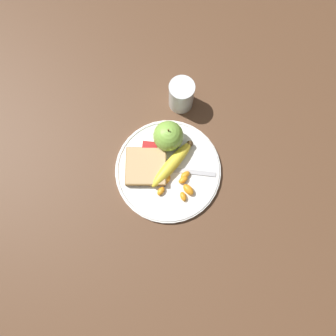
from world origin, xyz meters
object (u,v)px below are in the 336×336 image
(juice_glass, at_px, (181,96))
(bread_slice, at_px, (146,166))
(jam_packet, at_px, (150,148))
(apple, at_px, (168,136))
(plate, at_px, (168,170))
(banana, at_px, (173,164))
(fork, at_px, (172,168))

(juice_glass, bearing_deg, bread_slice, -110.20)
(jam_packet, bearing_deg, apple, 31.84)
(plate, bearing_deg, jam_packet, 136.63)
(banana, bearing_deg, apple, 105.04)
(banana, relative_size, fork, 0.76)
(juice_glass, xyz_separation_m, apple, (-0.02, -0.12, 0.01))
(banana, bearing_deg, fork, -83.94)
(plate, height_order, apple, apple)
(plate, distance_m, apple, 0.09)
(bread_slice, bearing_deg, fork, 3.13)
(banana, bearing_deg, bread_slice, -168.76)
(apple, height_order, bread_slice, apple)
(plate, bearing_deg, bread_slice, 179.43)
(bread_slice, xyz_separation_m, jam_packet, (0.00, 0.05, -0.00))
(plate, xyz_separation_m, juice_glass, (0.02, 0.20, 0.04))
(banana, bearing_deg, juice_glass, 88.39)
(juice_glass, xyz_separation_m, jam_packet, (-0.07, -0.15, -0.02))
(plate, xyz_separation_m, fork, (0.01, 0.00, 0.01))
(apple, distance_m, banana, 0.07)
(banana, distance_m, jam_packet, 0.07)
(bread_slice, distance_m, jam_packet, 0.05)
(banana, bearing_deg, plate, -126.29)
(juice_glass, relative_size, bread_slice, 0.82)
(plate, xyz_separation_m, bread_slice, (-0.06, 0.00, 0.02))
(banana, xyz_separation_m, bread_slice, (-0.07, -0.01, -0.01))
(juice_glass, bearing_deg, fork, -91.23)
(juice_glass, height_order, apple, apple)
(apple, height_order, jam_packet, apple)
(fork, bearing_deg, banana, -83.12)
(plate, bearing_deg, juice_glass, 85.54)
(banana, relative_size, bread_slice, 1.30)
(apple, bearing_deg, fork, -76.09)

